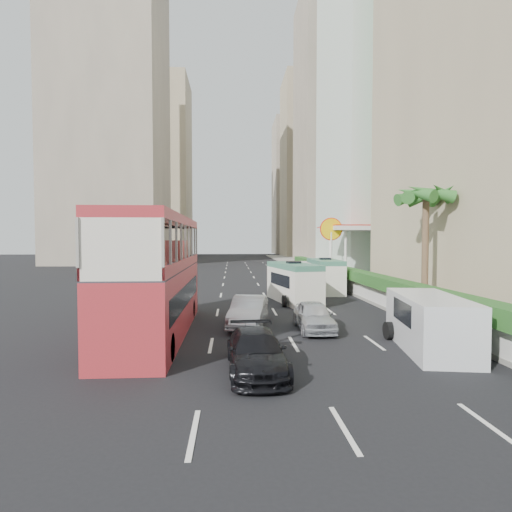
{
  "coord_description": "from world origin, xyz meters",
  "views": [
    {
      "loc": [
        -2.79,
        -17.25,
        4.04
      ],
      "look_at": [
        -1.5,
        4.0,
        3.2
      ],
      "focal_mm": 28.0,
      "sensor_mm": 36.0,
      "label": 1
    }
  ],
  "objects": [
    {
      "name": "panel_van_near",
      "position": [
        4.49,
        -3.09,
        1.0
      ],
      "size": [
        2.74,
        5.23,
        1.99
      ],
      "primitive_type": "cube",
      "rotation": [
        0.0,
        0.0,
        -0.16
      ],
      "color": "silver",
      "rests_on": "ground"
    },
    {
      "name": "sidewalk",
      "position": [
        9.0,
        25.0,
        0.09
      ],
      "size": [
        6.0,
        120.0,
        0.18
      ],
      "primitive_type": "cube",
      "color": "#99968C",
      "rests_on": "ground"
    },
    {
      "name": "panel_van_far",
      "position": [
        4.28,
        21.68,
        0.94
      ],
      "size": [
        2.26,
        4.82,
        1.87
      ],
      "primitive_type": "cube",
      "rotation": [
        0.0,
        0.0,
        -0.09
      ],
      "color": "silver",
      "rests_on": "ground"
    },
    {
      "name": "ground_plane",
      "position": [
        0.0,
        0.0,
        0.0
      ],
      "size": [
        200.0,
        200.0,
        0.0
      ],
      "primitive_type": "plane",
      "color": "black",
      "rests_on": "ground"
    },
    {
      "name": "shell_station",
      "position": [
        10.0,
        23.0,
        2.75
      ],
      "size": [
        6.5,
        8.0,
        5.5
      ],
      "primitive_type": "cube",
      "color": "silver",
      "rests_on": "ground"
    },
    {
      "name": "car_silver_lane_a",
      "position": [
        -2.01,
        1.34,
        0.0
      ],
      "size": [
        2.19,
        4.44,
        1.4
      ],
      "primitive_type": "imported",
      "rotation": [
        0.0,
        0.0,
        -0.17
      ],
      "color": "silver",
      "rests_on": "ground"
    },
    {
      "name": "hedge",
      "position": [
        6.2,
        14.0,
        1.53
      ],
      "size": [
        1.1,
        44.0,
        0.7
      ],
      "primitive_type": "cube",
      "color": "#2D6626",
      "rests_on": "kerb_wall"
    },
    {
      "name": "car_silver_lane_b",
      "position": [
        0.88,
        0.34,
        0.0
      ],
      "size": [
        1.57,
        3.82,
        1.29
      ],
      "primitive_type": "imported",
      "rotation": [
        0.0,
        0.0,
        -0.01
      ],
      "color": "silver",
      "rests_on": "ground"
    },
    {
      "name": "kerb_wall",
      "position": [
        6.2,
        14.0,
        0.68
      ],
      "size": [
        0.3,
        44.0,
        1.0
      ],
      "primitive_type": "cube",
      "color": "silver",
      "rests_on": "sidewalk"
    },
    {
      "name": "tower_far_a",
      "position": [
        17.0,
        82.0,
        22.0
      ],
      "size": [
        14.0,
        14.0,
        44.0
      ],
      "primitive_type": "cube",
      "color": "tan",
      "rests_on": "ground"
    },
    {
      "name": "tower_left_b",
      "position": [
        -22.0,
        90.0,
        23.0
      ],
      "size": [
        16.0,
        16.0,
        46.0
      ],
      "primitive_type": "cube",
      "color": "tan",
      "rests_on": "ground"
    },
    {
      "name": "tower_stripe",
      "position": [
        18.0,
        34.0,
        29.0
      ],
      "size": [
        16.0,
        18.0,
        58.0
      ],
      "primitive_type": "cube",
      "color": "white",
      "rests_on": "ground"
    },
    {
      "name": "van_asset",
      "position": [
        1.35,
        12.5,
        0.0
      ],
      "size": [
        3.36,
        5.55,
        1.44
      ],
      "primitive_type": "imported",
      "rotation": [
        0.0,
        0.0,
        -0.2
      ],
      "color": "silver",
      "rests_on": "ground"
    },
    {
      "name": "minibus_far",
      "position": [
        4.47,
        13.41,
        1.27
      ],
      "size": [
        2.03,
        5.76,
        2.54
      ],
      "primitive_type": "cube",
      "rotation": [
        0.0,
        0.0,
        -0.02
      ],
      "color": "silver",
      "rests_on": "ground"
    },
    {
      "name": "double_decker_bus",
      "position": [
        -6.0,
        0.0,
        2.53
      ],
      "size": [
        2.5,
        11.0,
        5.06
      ],
      "primitive_type": "cube",
      "color": "#B52A30",
      "rests_on": "ground"
    },
    {
      "name": "tower_left_a",
      "position": [
        -24.0,
        55.0,
        26.0
      ],
      "size": [
        18.0,
        18.0,
        52.0
      ],
      "primitive_type": "cube",
      "color": "tan",
      "rests_on": "ground"
    },
    {
      "name": "palm_tree",
      "position": [
        7.8,
        4.0,
        3.38
      ],
      "size": [
        0.36,
        0.36,
        6.4
      ],
      "primitive_type": "cylinder",
      "color": "brown",
      "rests_on": "sidewalk"
    },
    {
      "name": "tower_mid",
      "position": [
        18.0,
        58.0,
        25.0
      ],
      "size": [
        16.0,
        16.0,
        50.0
      ],
      "primitive_type": "cube",
      "color": "tan",
      "rests_on": "ground"
    },
    {
      "name": "car_black",
      "position": [
        -2.05,
        -5.16,
        0.0
      ],
      "size": [
        1.89,
        4.32,
        1.24
      ],
      "primitive_type": "imported",
      "rotation": [
        0.0,
        0.0,
        0.04
      ],
      "color": "black",
      "rests_on": "ground"
    },
    {
      "name": "tower_far_b",
      "position": [
        17.0,
        104.0,
        20.0
      ],
      "size": [
        14.0,
        14.0,
        40.0
      ],
      "primitive_type": "cube",
      "color": "tan",
      "rests_on": "ground"
    },
    {
      "name": "minibus_near",
      "position": [
        1.24,
        8.51,
        1.27
      ],
      "size": [
        3.01,
        5.98,
        2.54
      ],
      "primitive_type": "cube",
      "rotation": [
        0.0,
        0.0,
        0.2
      ],
      "color": "silver",
      "rests_on": "ground"
    }
  ]
}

